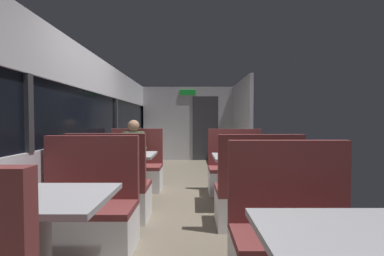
# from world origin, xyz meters

# --- Properties ---
(ground_plane) EXTENTS (3.30, 9.20, 0.02)m
(ground_plane) POSITION_xyz_m (0.00, 0.00, -0.01)
(ground_plane) COLOR #665B4C
(carriage_window_panel_left) EXTENTS (0.09, 8.48, 2.30)m
(carriage_window_panel_left) POSITION_xyz_m (-1.45, 0.00, 1.11)
(carriage_window_panel_left) COLOR #B2B2B7
(carriage_window_panel_left) RESTS_ON ground_plane
(carriage_end_bulkhead) EXTENTS (2.90, 0.11, 2.30)m
(carriage_end_bulkhead) POSITION_xyz_m (0.06, 4.19, 1.14)
(carriage_end_bulkhead) COLOR #B2B2B7
(carriage_end_bulkhead) RESTS_ON ground_plane
(carriage_aisle_panel_right) EXTENTS (0.08, 2.40, 2.30)m
(carriage_aisle_panel_right) POSITION_xyz_m (1.45, 3.00, 1.15)
(carriage_aisle_panel_right) COLOR #B2B2B7
(carriage_aisle_panel_right) RESTS_ON ground_plane
(dining_table_near_window) EXTENTS (0.90, 0.70, 0.74)m
(dining_table_near_window) POSITION_xyz_m (-0.89, -2.09, 0.64)
(dining_table_near_window) COLOR #9E9EA3
(dining_table_near_window) RESTS_ON ground_plane
(bench_near_window_facing_entry) EXTENTS (0.95, 0.50, 1.10)m
(bench_near_window_facing_entry) POSITION_xyz_m (-0.89, -1.39, 0.33)
(bench_near_window_facing_entry) COLOR silver
(bench_near_window_facing_entry) RESTS_ON ground_plane
(dining_table_mid_window) EXTENTS (0.90, 0.70, 0.74)m
(dining_table_mid_window) POSITION_xyz_m (-0.89, 0.05, 0.64)
(dining_table_mid_window) COLOR #9E9EA3
(dining_table_mid_window) RESTS_ON ground_plane
(bench_mid_window_facing_end) EXTENTS (0.95, 0.50, 1.10)m
(bench_mid_window_facing_end) POSITION_xyz_m (-0.89, -0.65, 0.33)
(bench_mid_window_facing_end) COLOR silver
(bench_mid_window_facing_end) RESTS_ON ground_plane
(bench_mid_window_facing_entry) EXTENTS (0.95, 0.50, 1.10)m
(bench_mid_window_facing_entry) POSITION_xyz_m (-0.89, 0.75, 0.33)
(bench_mid_window_facing_entry) COLOR silver
(bench_mid_window_facing_entry) RESTS_ON ground_plane
(bench_front_aisle_facing_entry) EXTENTS (0.95, 0.50, 1.10)m
(bench_front_aisle_facing_entry) POSITION_xyz_m (0.89, -1.99, 0.33)
(bench_front_aisle_facing_entry) COLOR silver
(bench_front_aisle_facing_entry) RESTS_ON ground_plane
(dining_table_rear_aisle) EXTENTS (0.90, 0.70, 0.74)m
(dining_table_rear_aisle) POSITION_xyz_m (0.89, -0.15, 0.64)
(dining_table_rear_aisle) COLOR #9E9EA3
(dining_table_rear_aisle) RESTS_ON ground_plane
(bench_rear_aisle_facing_end) EXTENTS (0.95, 0.50, 1.10)m
(bench_rear_aisle_facing_end) POSITION_xyz_m (0.89, -0.85, 0.33)
(bench_rear_aisle_facing_end) COLOR silver
(bench_rear_aisle_facing_end) RESTS_ON ground_plane
(bench_rear_aisle_facing_entry) EXTENTS (0.95, 0.50, 1.10)m
(bench_rear_aisle_facing_entry) POSITION_xyz_m (0.89, 0.55, 0.33)
(bench_rear_aisle_facing_entry) COLOR silver
(bench_rear_aisle_facing_entry) RESTS_ON ground_plane
(seated_passenger) EXTENTS (0.47, 0.55, 1.26)m
(seated_passenger) POSITION_xyz_m (-0.89, 0.68, 0.54)
(seated_passenger) COLOR #26262D
(seated_passenger) RESTS_ON ground_plane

